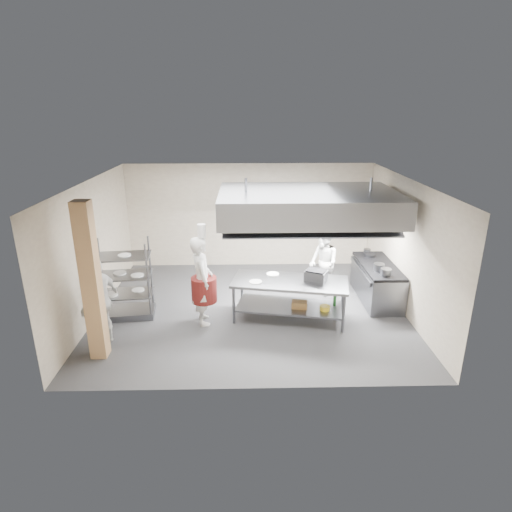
{
  "coord_description": "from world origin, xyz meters",
  "views": [
    {
      "loc": [
        -0.11,
        -9.06,
        4.49
      ],
      "look_at": [
        0.12,
        0.2,
        1.25
      ],
      "focal_mm": 30.0,
      "sensor_mm": 36.0,
      "label": 1
    }
  ],
  "objects_px": {
    "chef_plating": "(100,301)",
    "stockpot": "(379,267)",
    "island": "(289,300)",
    "cooking_range": "(377,283)",
    "chef_line": "(323,263)",
    "chef_head": "(202,280)",
    "pass_rack": "(125,279)",
    "griddle": "(316,276)"
  },
  "relations": [
    {
      "from": "chef_plating",
      "to": "chef_line",
      "type": "bearing_deg",
      "value": 132.2
    },
    {
      "from": "chef_head",
      "to": "stockpot",
      "type": "height_order",
      "value": "chef_head"
    },
    {
      "from": "stockpot",
      "to": "pass_rack",
      "type": "bearing_deg",
      "value": -176.54
    },
    {
      "from": "cooking_range",
      "to": "island",
      "type": "bearing_deg",
      "value": -156.19
    },
    {
      "from": "pass_rack",
      "to": "chef_head",
      "type": "xyz_separation_m",
      "value": [
        1.74,
        -0.34,
        0.09
      ]
    },
    {
      "from": "cooking_range",
      "to": "chef_plating",
      "type": "xyz_separation_m",
      "value": [
        -6.04,
        -1.95,
        0.5
      ]
    },
    {
      "from": "island",
      "to": "griddle",
      "type": "bearing_deg",
      "value": 12.04
    },
    {
      "from": "island",
      "to": "pass_rack",
      "type": "distance_m",
      "value": 3.68
    },
    {
      "from": "chef_plating",
      "to": "griddle",
      "type": "bearing_deg",
      "value": 119.14
    },
    {
      "from": "pass_rack",
      "to": "chef_line",
      "type": "distance_m",
      "value": 4.74
    },
    {
      "from": "pass_rack",
      "to": "griddle",
      "type": "distance_m",
      "value": 4.22
    },
    {
      "from": "pass_rack",
      "to": "cooking_range",
      "type": "xyz_separation_m",
      "value": [
        5.88,
        0.76,
        -0.47
      ]
    },
    {
      "from": "chef_line",
      "to": "chef_head",
      "type": "bearing_deg",
      "value": -82.29
    },
    {
      "from": "cooking_range",
      "to": "griddle",
      "type": "height_order",
      "value": "griddle"
    },
    {
      "from": "chef_line",
      "to": "stockpot",
      "type": "distance_m",
      "value": 1.38
    },
    {
      "from": "pass_rack",
      "to": "stockpot",
      "type": "height_order",
      "value": "pass_rack"
    },
    {
      "from": "island",
      "to": "chef_line",
      "type": "xyz_separation_m",
      "value": [
        0.96,
        1.32,
        0.37
      ]
    },
    {
      "from": "chef_plating",
      "to": "stockpot",
      "type": "bearing_deg",
      "value": 121.17
    },
    {
      "from": "chef_head",
      "to": "cooking_range",
      "type": "bearing_deg",
      "value": -88.39
    },
    {
      "from": "island",
      "to": "chef_line",
      "type": "relative_size",
      "value": 1.5
    },
    {
      "from": "pass_rack",
      "to": "stockpot",
      "type": "relative_size",
      "value": 7.18
    },
    {
      "from": "chef_head",
      "to": "griddle",
      "type": "xyz_separation_m",
      "value": [
        2.47,
        0.12,
        0.04
      ]
    },
    {
      "from": "pass_rack",
      "to": "chef_line",
      "type": "xyz_separation_m",
      "value": [
        4.61,
        1.09,
        -0.06
      ]
    },
    {
      "from": "island",
      "to": "griddle",
      "type": "distance_m",
      "value": 0.8
    },
    {
      "from": "cooking_range",
      "to": "chef_plating",
      "type": "relative_size",
      "value": 1.09
    },
    {
      "from": "chef_head",
      "to": "chef_line",
      "type": "distance_m",
      "value": 3.21
    },
    {
      "from": "griddle",
      "to": "chef_plating",
      "type": "bearing_deg",
      "value": -140.32
    },
    {
      "from": "island",
      "to": "griddle",
      "type": "xyz_separation_m",
      "value": [
        0.56,
        0.01,
        0.56
      ]
    },
    {
      "from": "island",
      "to": "chef_plating",
      "type": "relative_size",
      "value": 1.36
    },
    {
      "from": "pass_rack",
      "to": "island",
      "type": "bearing_deg",
      "value": -9.59
    },
    {
      "from": "cooking_range",
      "to": "stockpot",
      "type": "relative_size",
      "value": 8.1
    },
    {
      "from": "pass_rack",
      "to": "cooking_range",
      "type": "relative_size",
      "value": 0.89
    },
    {
      "from": "cooking_range",
      "to": "chef_line",
      "type": "xyz_separation_m",
      "value": [
        -1.27,
        0.34,
        0.41
      ]
    },
    {
      "from": "chef_line",
      "to": "griddle",
      "type": "bearing_deg",
      "value": -35.69
    },
    {
      "from": "cooking_range",
      "to": "griddle",
      "type": "xyz_separation_m",
      "value": [
        -1.67,
        -0.98,
        0.6
      ]
    },
    {
      "from": "cooking_range",
      "to": "stockpot",
      "type": "bearing_deg",
      "value": -106.17
    },
    {
      "from": "griddle",
      "to": "chef_line",
      "type": "bearing_deg",
      "value": 100.21
    },
    {
      "from": "island",
      "to": "cooking_range",
      "type": "xyz_separation_m",
      "value": [
        2.24,
        0.99,
        -0.04
      ]
    },
    {
      "from": "pass_rack",
      "to": "chef_head",
      "type": "height_order",
      "value": "chef_head"
    },
    {
      "from": "island",
      "to": "cooking_range",
      "type": "bearing_deg",
      "value": 35.01
    },
    {
      "from": "cooking_range",
      "to": "chef_head",
      "type": "xyz_separation_m",
      "value": [
        -4.14,
        -1.09,
        0.56
      ]
    },
    {
      "from": "island",
      "to": "griddle",
      "type": "relative_size",
      "value": 5.57
    }
  ]
}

